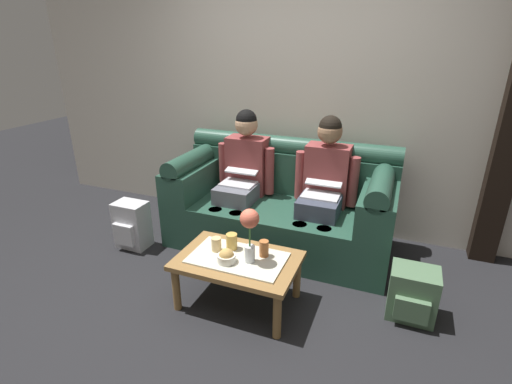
{
  "coord_description": "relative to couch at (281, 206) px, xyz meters",
  "views": [
    {
      "loc": [
        0.97,
        -1.89,
        1.81
      ],
      "look_at": [
        -0.11,
        0.82,
        0.63
      ],
      "focal_mm": 26.51,
      "sensor_mm": 36.0,
      "label": 1
    }
  ],
  "objects": [
    {
      "name": "cup_near_left",
      "position": [
        -0.18,
        -0.95,
        0.06
      ],
      "size": [
        0.07,
        0.07,
        0.1
      ],
      "primitive_type": "cylinder",
      "color": "#DBB77A",
      "rests_on": "coffee_table"
    },
    {
      "name": "cup_far_center",
      "position": [
        0.17,
        -0.89,
        0.07
      ],
      "size": [
        0.07,
        0.07,
        0.12
      ],
      "primitive_type": "cylinder",
      "color": "#B26633",
      "rests_on": "coffee_table"
    },
    {
      "name": "backpack_left",
      "position": [
        -1.25,
        -0.6,
        -0.16
      ],
      "size": [
        0.29,
        0.25,
        0.44
      ],
      "color": "#B7B7BC",
      "rests_on": "ground_plane"
    },
    {
      "name": "flower_vase",
      "position": [
        0.1,
        -1.0,
        0.28
      ],
      "size": [
        0.13,
        0.13,
        0.39
      ],
      "color": "silver",
      "rests_on": "coffee_table"
    },
    {
      "name": "snack_bowl",
      "position": [
        -0.04,
        -1.06,
        0.05
      ],
      "size": [
        0.13,
        0.13,
        0.11
      ],
      "color": "silver",
      "rests_on": "coffee_table"
    },
    {
      "name": "couch",
      "position": [
        0.0,
        0.0,
        0.0
      ],
      "size": [
        1.99,
        0.88,
        0.96
      ],
      "color": "#234738",
      "rests_on": "ground_plane"
    },
    {
      "name": "person_left",
      "position": [
        -0.38,
        -0.0,
        0.28
      ],
      "size": [
        0.56,
        0.67,
        1.22
      ],
      "color": "#595B66",
      "rests_on": "ground_plane"
    },
    {
      "name": "back_wall_patterned",
      "position": [
        -0.0,
        0.53,
        1.07
      ],
      "size": [
        6.0,
        0.12,
        2.9
      ],
      "primitive_type": "cube",
      "color": "beige",
      "rests_on": "ground_plane"
    },
    {
      "name": "ground_plane",
      "position": [
        -0.0,
        -1.17,
        -0.38
      ],
      "size": [
        14.0,
        14.0,
        0.0
      ],
      "primitive_type": "plane",
      "color": "black"
    },
    {
      "name": "cup_near_right",
      "position": [
        -0.09,
        -0.89,
        0.07
      ],
      "size": [
        0.08,
        0.08,
        0.12
      ],
      "primitive_type": "cylinder",
      "color": "gold",
      "rests_on": "coffee_table"
    },
    {
      "name": "backpack_right",
      "position": [
        1.18,
        -0.66,
        -0.2
      ],
      "size": [
        0.31,
        0.3,
        0.36
      ],
      "color": "#4C6B4C",
      "rests_on": "ground_plane"
    },
    {
      "name": "coffee_table",
      "position": [
        -0.0,
        -0.98,
        -0.05
      ],
      "size": [
        0.85,
        0.56,
        0.39
      ],
      "color": "olive",
      "rests_on": "ground_plane"
    },
    {
      "name": "person_right",
      "position": [
        0.38,
        -0.0,
        0.28
      ],
      "size": [
        0.56,
        0.67,
        1.22
      ],
      "color": "#383D4C",
      "rests_on": "ground_plane"
    }
  ]
}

